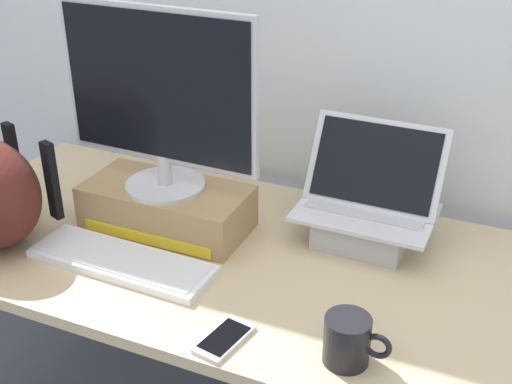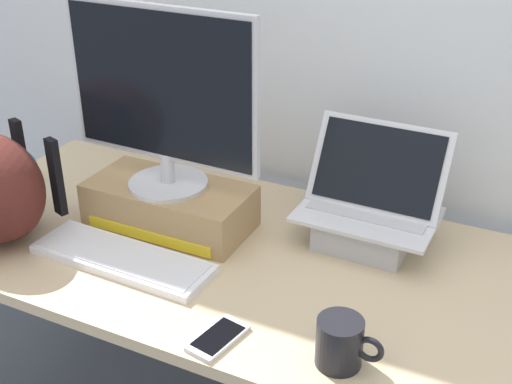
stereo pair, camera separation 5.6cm
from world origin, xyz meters
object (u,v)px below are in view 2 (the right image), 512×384
Objects in this scene: external_keyboard at (122,258)px; coffee_mug at (341,343)px; open_laptop at (368,218)px; toner_box_yellow at (170,205)px; plush_toy at (19,167)px; cell_phone at (218,338)px; desktop_monitor at (162,98)px.

coffee_mug is at bearing -8.44° from external_keyboard.
toner_box_yellow is at bearing -162.51° from open_laptop.
plush_toy reaches higher than external_keyboard.
external_keyboard reaches higher than cell_phone.
desktop_monitor is at bearing 89.73° from external_keyboard.
cell_phone is 1.36× the size of plush_toy.
coffee_mug is (0.09, -0.46, -0.02)m from open_laptop.
toner_box_yellow is 0.53m from plush_toy.
desktop_monitor is 4.94× the size of plush_toy.
cell_phone is 0.94m from plush_toy.
external_keyboard is at bearing -91.79° from toner_box_yellow.
open_laptop reaches higher than external_keyboard.
open_laptop is at bearing 36.75° from external_keyboard.
plush_toy reaches higher than coffee_mug.
plush_toy is (-0.53, 0.01, -0.30)m from desktop_monitor.
plush_toy is (-1.11, 0.32, 0.00)m from coffee_mug.
toner_box_yellow is 0.21m from external_keyboard.
toner_box_yellow is 2.98× the size of cell_phone.
open_laptop is at bearing 16.59° from toner_box_yellow.
plush_toy is at bearing -179.55° from desktop_monitor.
desktop_monitor is 0.73m from coffee_mug.
plush_toy is at bearing -171.36° from open_laptop.
open_laptop is (0.49, 0.15, -0.29)m from desktop_monitor.
open_laptop is (0.49, 0.15, 0.01)m from toner_box_yellow.
cell_phone is at bearing -21.69° from external_keyboard.
coffee_mug reaches higher than cell_phone.
coffee_mug is at bearing -27.92° from toner_box_yellow.
toner_box_yellow is 0.49m from cell_phone.
external_keyboard is (-0.01, -0.21, -0.05)m from toner_box_yellow.
cell_phone is (-0.24, -0.04, -0.04)m from coffee_mug.
desktop_monitor is 0.60m from cell_phone.
plush_toy is (-1.02, -0.14, -0.01)m from open_laptop.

